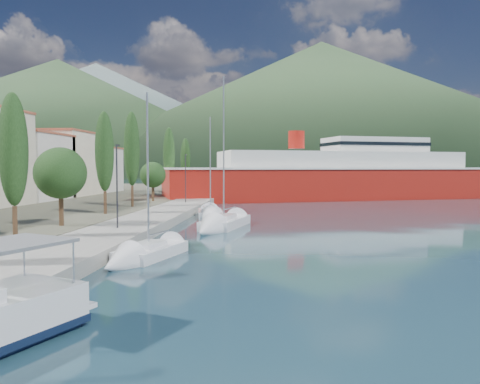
{
  "coord_description": "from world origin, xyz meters",
  "views": [
    {
      "loc": [
        2.63,
        -18.11,
        5.19
      ],
      "look_at": [
        0.0,
        14.0,
        3.5
      ],
      "focal_mm": 35.0,
      "sensor_mm": 36.0,
      "label": 1
    }
  ],
  "objects": [
    {
      "name": "sailboat_mid",
      "position": [
        -2.44,
        19.93,
        0.33
      ],
      "size": [
        4.52,
        10.02,
        13.96
      ],
      "color": "silver",
      "rests_on": "ground"
    },
    {
      "name": "hills_far",
      "position": [
        138.59,
        618.73,
        77.39
      ],
      "size": [
        1480.0,
        900.0,
        180.0
      ],
      "color": "slate",
      "rests_on": "ground"
    },
    {
      "name": "tree_row",
      "position": [
        -14.09,
        30.27,
        5.86
      ],
      "size": [
        3.97,
        65.68,
        10.89
      ],
      "color": "#47301E",
      "rests_on": "land_strip"
    },
    {
      "name": "hills_near",
      "position": [
        98.04,
        372.5,
        49.18
      ],
      "size": [
        1010.0,
        520.0,
        115.0
      ],
      "color": "#334E2D",
      "rests_on": "ground"
    },
    {
      "name": "sailboat_near",
      "position": [
        -5.12,
        6.53,
        0.28
      ],
      "size": [
        3.92,
        7.43,
        10.23
      ],
      "color": "silver",
      "rests_on": "ground"
    },
    {
      "name": "ground",
      "position": [
        0.0,
        120.0,
        0.0
      ],
      "size": [
        1400.0,
        1400.0,
        0.0
      ],
      "primitive_type": "plane",
      "color": "#1D3B49"
    },
    {
      "name": "lamp_posts",
      "position": [
        -9.0,
        15.33,
        4.08
      ],
      "size": [
        0.15,
        49.26,
        6.06
      ],
      "color": "#2D2D33",
      "rests_on": "quay"
    },
    {
      "name": "ferry",
      "position": [
        13.43,
        61.18,
        3.56
      ],
      "size": [
        59.68,
        31.28,
        11.69
      ],
      "color": "#AA1A11",
      "rests_on": "ground"
    },
    {
      "name": "quay",
      "position": [
        -9.0,
        26.0,
        0.4
      ],
      "size": [
        5.0,
        88.0,
        0.8
      ],
      "primitive_type": "cube",
      "color": "gray",
      "rests_on": "ground"
    },
    {
      "name": "sailboat_far",
      "position": [
        -4.08,
        28.14,
        0.32
      ],
      "size": [
        3.8,
        8.03,
        11.34
      ],
      "color": "silver",
      "rests_on": "ground"
    }
  ]
}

